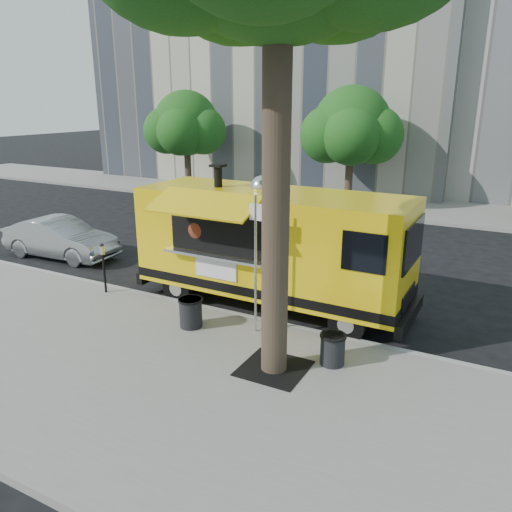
{
  "coord_description": "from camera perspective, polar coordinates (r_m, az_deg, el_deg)",
  "views": [
    {
      "loc": [
        6.19,
        -10.29,
        4.96
      ],
      "look_at": [
        0.74,
        0.0,
        1.32
      ],
      "focal_mm": 35.0,
      "sensor_mm": 36.0,
      "label": 1
    }
  ],
  "objects": [
    {
      "name": "ground",
      "position": [
        12.99,
        -2.89,
        -5.1
      ],
      "size": [
        120.0,
        120.0,
        0.0
      ],
      "primitive_type": "plane",
      "color": "black",
      "rests_on": "ground"
    },
    {
      "name": "sidewalk",
      "position": [
        10.08,
        -14.84,
        -12.25
      ],
      "size": [
        60.0,
        6.0,
        0.15
      ],
      "primitive_type": "cube",
      "color": "gray",
      "rests_on": "ground"
    },
    {
      "name": "curb",
      "position": [
        12.24,
        -5.13,
        -6.23
      ],
      "size": [
        60.0,
        0.14,
        0.16
      ],
      "primitive_type": "cube",
      "color": "#999993",
      "rests_on": "ground"
    },
    {
      "name": "far_sidewalk",
      "position": [
        25.06,
        13.13,
        5.68
      ],
      "size": [
        60.0,
        5.0,
        0.15
      ],
      "primitive_type": "cube",
      "color": "gray",
      "rests_on": "ground"
    },
    {
      "name": "tree_well",
      "position": [
        9.59,
        2.05,
        -12.7
      ],
      "size": [
        1.2,
        1.2,
        0.02
      ],
      "primitive_type": "cube",
      "color": "black",
      "rests_on": "sidewalk"
    },
    {
      "name": "far_tree_a",
      "position": [
        27.81,
        -7.98,
        14.77
      ],
      "size": [
        3.42,
        3.42,
        5.36
      ],
      "color": "#33261C",
      "rests_on": "far_sidewalk"
    },
    {
      "name": "far_tree_b",
      "position": [
        24.11,
        10.87,
        14.4
      ],
      "size": [
        3.6,
        3.6,
        5.5
      ],
      "color": "#33261C",
      "rests_on": "far_sidewalk"
    },
    {
      "name": "sign_post",
      "position": [
        10.37,
        -0.05,
        -0.09
      ],
      "size": [
        0.28,
        0.06,
        3.0
      ],
      "color": "silver",
      "rests_on": "sidewalk"
    },
    {
      "name": "parking_meter",
      "position": [
        13.42,
        -17.05,
        -0.66
      ],
      "size": [
        0.11,
        0.11,
        1.33
      ],
      "color": "black",
      "rests_on": "sidewalk"
    },
    {
      "name": "food_truck",
      "position": [
        12.12,
        1.68,
        1.33
      ],
      "size": [
        6.96,
        3.23,
        3.43
      ],
      "rotation": [
        0.0,
        0.0,
        -0.01
      ],
      "color": "yellow",
      "rests_on": "ground"
    },
    {
      "name": "sedan",
      "position": [
        17.52,
        -21.45,
        1.89
      ],
      "size": [
        4.0,
        1.59,
        1.29
      ],
      "primitive_type": "imported",
      "rotation": [
        0.0,
        0.0,
        1.63
      ],
      "color": "#A1A2A8",
      "rests_on": "ground"
    },
    {
      "name": "trash_bin_left",
      "position": [
        11.17,
        -7.48,
        -6.34
      ],
      "size": [
        0.55,
        0.55,
        0.65
      ],
      "color": "black",
      "rests_on": "sidewalk"
    },
    {
      "name": "trash_bin_right",
      "position": [
        9.71,
        8.75,
        -10.38
      ],
      "size": [
        0.51,
        0.51,
        0.61
      ],
      "color": "black",
      "rests_on": "sidewalk"
    }
  ]
}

